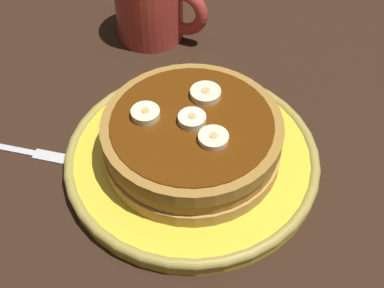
{
  "coord_description": "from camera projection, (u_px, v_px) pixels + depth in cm",
  "views": [
    {
      "loc": [
        11.96,
        -31.7,
        40.84
      ],
      "look_at": [
        0.0,
        0.0,
        2.96
      ],
      "focal_mm": 49.09,
      "sensor_mm": 36.0,
      "label": 1
    }
  ],
  "objects": [
    {
      "name": "ground_plane",
      "position": [
        192.0,
        173.0,
        0.54
      ],
      "size": [
        140.0,
        140.0,
        3.0
      ],
      "primitive_type": "cube",
      "color": "black"
    },
    {
      "name": "plate",
      "position": [
        192.0,
        157.0,
        0.52
      ],
      "size": [
        25.28,
        25.28,
        1.78
      ],
      "color": "yellow",
      "rests_on": "ground_plane"
    },
    {
      "name": "pancake_stack",
      "position": [
        193.0,
        139.0,
        0.5
      ],
      "size": [
        17.62,
        17.9,
        4.59
      ],
      "color": "#BD8A44",
      "rests_on": "plate"
    },
    {
      "name": "banana_slice_0",
      "position": [
        190.0,
        118.0,
        0.48
      ],
      "size": [
        2.61,
        2.61,
        0.94
      ],
      "color": "#F6E9C6",
      "rests_on": "pancake_stack"
    },
    {
      "name": "banana_slice_1",
      "position": [
        204.0,
        94.0,
        0.51
      ],
      "size": [
        2.99,
        2.99,
        0.92
      ],
      "color": "#FAE3B7",
      "rests_on": "pancake_stack"
    },
    {
      "name": "banana_slice_2",
      "position": [
        145.0,
        114.0,
        0.49
      ],
      "size": [
        2.72,
        2.72,
        0.96
      ],
      "color": "#F0F4B9",
      "rests_on": "pancake_stack"
    },
    {
      "name": "banana_slice_3",
      "position": [
        213.0,
        138.0,
        0.47
      ],
      "size": [
        2.76,
        2.76,
        0.84
      ],
      "color": "#FEECBC",
      "rests_on": "pancake_stack"
    },
    {
      "name": "coffee_mug",
      "position": [
        152.0,
        4.0,
        0.64
      ],
      "size": [
        11.82,
        8.4,
        8.76
      ],
      "color": "#B23833",
      "rests_on": "ground_plane"
    },
    {
      "name": "fork",
      "position": [
        15.0,
        149.0,
        0.54
      ],
      "size": [
        13.02,
        2.55,
        0.5
      ],
      "color": "silver",
      "rests_on": "ground_plane"
    }
  ]
}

